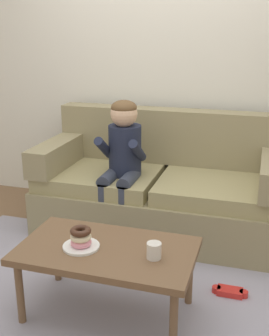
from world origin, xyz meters
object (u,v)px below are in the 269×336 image
coffee_table (107,255)px  couch (161,189)px  donut (81,242)px  toy_controller (230,292)px  mug (154,251)px  person_child (122,156)px

coffee_table → couch: bearing=89.0°
coffee_table → donut: size_ratio=8.36×
coffee_table → toy_controller: (0.68, 0.39, -0.37)m
couch → mug: couch is taller
couch → toy_controller: (0.66, -0.83, -0.32)m
coffee_table → donut: 0.16m
person_child → toy_controller: size_ratio=4.87×
couch → donut: (-0.16, -1.26, 0.12)m
couch → coffee_table: 1.22m
coffee_table → person_child: person_child is taller
donut → mug: size_ratio=1.33×
coffee_table → toy_controller: 0.87m
donut → toy_controller: bearing=27.5°
coffee_table → donut: (-0.14, -0.04, 0.08)m
mug → couch: bearing=101.9°
coffee_table → toy_controller: size_ratio=4.44×
couch → mug: size_ratio=21.69×
person_child → toy_controller: bearing=-33.9°
person_child → toy_controller: person_child is taller
mug → toy_controller: 0.74m
donut → toy_controller: (0.82, 0.43, -0.45)m
toy_controller → mug: bearing=-101.1°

